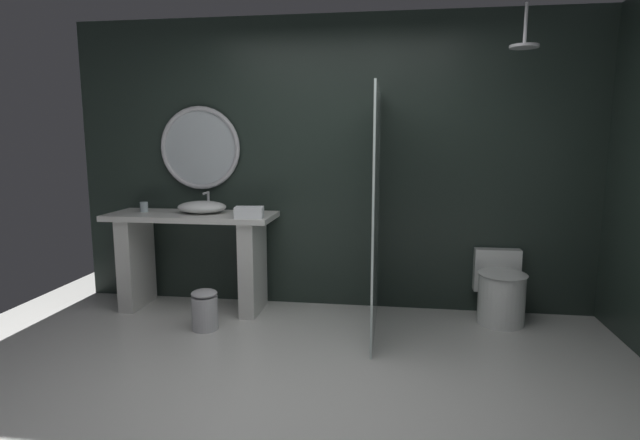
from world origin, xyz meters
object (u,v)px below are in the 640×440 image
at_px(tissue_box, 246,210).
at_px(waste_bin, 205,309).
at_px(tumbler_cup, 144,207).
at_px(round_wall_mirror, 200,148).
at_px(rain_shower_head, 524,43).
at_px(toilet, 500,291).
at_px(folded_hand_towel, 249,212).
at_px(vessel_sink, 202,207).

xyz_separation_m(tissue_box, waste_bin, (-0.21, -0.52, -0.74)).
height_order(tumbler_cup, round_wall_mirror, round_wall_mirror).
height_order(tissue_box, rain_shower_head, rain_shower_head).
bearing_deg(toilet, tissue_box, -179.41).
relative_size(tissue_box, folded_hand_towel, 0.65).
bearing_deg(tissue_box, vessel_sink, 179.95).
height_order(tissue_box, toilet, tissue_box).
relative_size(vessel_sink, tissue_box, 2.86).
xyz_separation_m(tissue_box, folded_hand_towel, (0.09, -0.22, 0.02)).
relative_size(round_wall_mirror, folded_hand_towel, 3.25).
bearing_deg(toilet, waste_bin, -167.16).
bearing_deg(folded_hand_towel, vessel_sink, 156.51).
relative_size(vessel_sink, round_wall_mirror, 0.57).
distance_m(rain_shower_head, waste_bin, 3.17).
bearing_deg(folded_hand_towel, waste_bin, -133.93).
xyz_separation_m(rain_shower_head, folded_hand_towel, (-2.11, 0.05, -1.30)).
bearing_deg(rain_shower_head, folded_hand_towel, 178.58).
relative_size(vessel_sink, rain_shower_head, 1.38).
xyz_separation_m(vessel_sink, tissue_box, (0.41, -0.00, -0.02)).
distance_m(tumbler_cup, folded_hand_towel, 1.06).
xyz_separation_m(tumbler_cup, tissue_box, (0.95, 0.01, -0.01)).
height_order(vessel_sink, tissue_box, vessel_sink).
bearing_deg(rain_shower_head, vessel_sink, 174.13).
relative_size(waste_bin, folded_hand_towel, 1.42).
relative_size(tumbler_cup, waste_bin, 0.28).
bearing_deg(round_wall_mirror, rain_shower_head, -10.28).
relative_size(tissue_box, waste_bin, 0.46).
bearing_deg(tumbler_cup, tissue_box, 0.82).
height_order(waste_bin, folded_hand_towel, folded_hand_towel).
xyz_separation_m(vessel_sink, tumbler_cup, (-0.54, -0.01, -0.01)).
distance_m(vessel_sink, folded_hand_towel, 0.54).
distance_m(tissue_box, folded_hand_towel, 0.23).
bearing_deg(rain_shower_head, tissue_box, 173.06).
distance_m(rain_shower_head, toilet, 1.98).
height_order(vessel_sink, rain_shower_head, rain_shower_head).
distance_m(toilet, folded_hand_towel, 2.21).
relative_size(rain_shower_head, folded_hand_towel, 1.35).
distance_m(vessel_sink, rain_shower_head, 2.92).
distance_m(rain_shower_head, folded_hand_towel, 2.48).
xyz_separation_m(tissue_box, toilet, (2.19, 0.02, -0.64)).
relative_size(tissue_box, rain_shower_head, 0.48).
bearing_deg(round_wall_mirror, tissue_box, -24.16).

